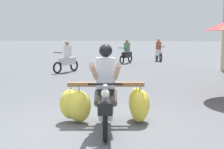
# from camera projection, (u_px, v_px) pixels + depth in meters

# --- Properties ---
(ground_plane) EXTENTS (120.00, 120.00, 0.00)m
(ground_plane) POSITION_uv_depth(u_px,v_px,m) (93.00, 130.00, 5.66)
(ground_plane) COLOR #56595E
(motorbike_main_loaded) EXTENTS (1.84, 1.86, 1.58)m
(motorbike_main_loaded) POSITION_uv_depth(u_px,v_px,m) (105.00, 101.00, 5.96)
(motorbike_main_loaded) COLOR black
(motorbike_main_loaded) RESTS_ON ground
(motorbike_distant_ahead_left) EXTENTS (0.57, 1.61, 1.40)m
(motorbike_distant_ahead_left) POSITION_uv_depth(u_px,v_px,m) (159.00, 52.00, 19.42)
(motorbike_distant_ahead_left) COLOR black
(motorbike_distant_ahead_left) RESTS_ON ground
(motorbike_distant_ahead_right) EXTENTS (0.88, 1.47, 1.40)m
(motorbike_distant_ahead_right) POSITION_uv_depth(u_px,v_px,m) (67.00, 60.00, 13.89)
(motorbike_distant_ahead_right) COLOR black
(motorbike_distant_ahead_right) RESTS_ON ground
(motorbike_distant_far_ahead) EXTENTS (0.76, 1.54, 1.40)m
(motorbike_distant_far_ahead) POSITION_uv_depth(u_px,v_px,m) (127.00, 54.00, 17.87)
(motorbike_distant_far_ahead) COLOR black
(motorbike_distant_far_ahead) RESTS_ON ground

